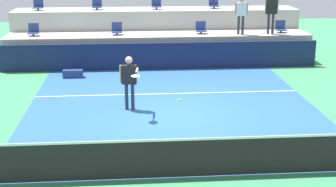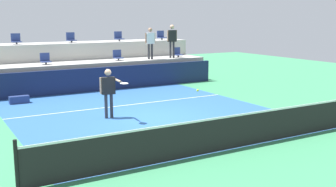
# 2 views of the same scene
# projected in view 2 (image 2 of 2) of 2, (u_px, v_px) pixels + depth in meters

# --- Properties ---
(ground_plane) EXTENTS (40.00, 40.00, 0.00)m
(ground_plane) POSITION_uv_depth(u_px,v_px,m) (154.00, 118.00, 14.15)
(ground_plane) COLOR #388456
(court_inner_paint) EXTENTS (9.00, 10.00, 0.01)m
(court_inner_paint) POSITION_uv_depth(u_px,v_px,m) (141.00, 112.00, 15.00)
(court_inner_paint) COLOR #285693
(court_inner_paint) RESTS_ON ground_plane
(court_service_line) EXTENTS (9.00, 0.06, 0.00)m
(court_service_line) POSITION_uv_depth(u_px,v_px,m) (125.00, 105.00, 16.19)
(court_service_line) COLOR white
(court_service_line) RESTS_ON ground_plane
(tennis_net) EXTENTS (10.48, 0.08, 1.07)m
(tennis_net) POSITION_uv_depth(u_px,v_px,m) (228.00, 132.00, 10.66)
(tennis_net) COLOR black
(tennis_net) RESTS_ON ground_plane
(sponsor_backboard) EXTENTS (13.00, 0.16, 1.10)m
(sponsor_backboard) POSITION_uv_depth(u_px,v_px,m) (92.00, 80.00, 19.15)
(sponsor_backboard) COLOR #141E42
(sponsor_backboard) RESTS_ON ground_plane
(seating_tier_lower) EXTENTS (13.00, 1.80, 1.25)m
(seating_tier_lower) POSITION_uv_depth(u_px,v_px,m) (83.00, 75.00, 20.25)
(seating_tier_lower) COLOR #ADAAA3
(seating_tier_lower) RESTS_ON ground_plane
(seating_tier_upper) EXTENTS (13.00, 1.80, 2.10)m
(seating_tier_upper) POSITION_uv_depth(u_px,v_px,m) (71.00, 63.00, 21.70)
(seating_tier_upper) COLOR #ADAAA3
(seating_tier_upper) RESTS_ON ground_plane
(stadium_chair_lower_left) EXTENTS (0.44, 0.40, 0.52)m
(stadium_chair_lower_left) POSITION_uv_depth(u_px,v_px,m) (45.00, 60.00, 19.15)
(stadium_chair_lower_left) COLOR #2D2D33
(stadium_chair_lower_left) RESTS_ON seating_tier_lower
(stadium_chair_lower_right) EXTENTS (0.44, 0.40, 0.52)m
(stadium_chair_lower_right) POSITION_uv_depth(u_px,v_px,m) (118.00, 56.00, 20.94)
(stadium_chair_lower_right) COLOR #2D2D33
(stadium_chair_lower_right) RESTS_ON seating_tier_lower
(stadium_chair_lower_far_right) EXTENTS (0.44, 0.40, 0.52)m
(stadium_chair_lower_far_right) POSITION_uv_depth(u_px,v_px,m) (177.00, 53.00, 22.68)
(stadium_chair_lower_far_right) COLOR #2D2D33
(stadium_chair_lower_far_right) RESTS_ON seating_tier_lower
(stadium_chair_upper_left) EXTENTS (0.44, 0.40, 0.52)m
(stadium_chair_upper_left) POSITION_uv_depth(u_px,v_px,m) (16.00, 40.00, 20.08)
(stadium_chair_upper_left) COLOR #2D2D33
(stadium_chair_upper_left) RESTS_ON seating_tier_upper
(stadium_chair_upper_center) EXTENTS (0.44, 0.40, 0.52)m
(stadium_chair_upper_center) POSITION_uv_depth(u_px,v_px,m) (71.00, 38.00, 21.42)
(stadium_chair_upper_center) COLOR #2D2D33
(stadium_chair_upper_center) RESTS_ON seating_tier_upper
(stadium_chair_upper_right) EXTENTS (0.44, 0.40, 0.52)m
(stadium_chair_upper_right) POSITION_uv_depth(u_px,v_px,m) (119.00, 37.00, 22.74)
(stadium_chair_upper_right) COLOR #2D2D33
(stadium_chair_upper_right) RESTS_ON seating_tier_upper
(stadium_chair_upper_far_right) EXTENTS (0.44, 0.40, 0.52)m
(stadium_chair_upper_far_right) POSITION_uv_depth(u_px,v_px,m) (161.00, 36.00, 24.06)
(stadium_chair_upper_far_right) COLOR #2D2D33
(stadium_chair_upper_far_right) RESTS_ON seating_tier_upper
(tennis_player) EXTENTS (0.62, 1.22, 1.68)m
(tennis_player) POSITION_uv_depth(u_px,v_px,m) (109.00, 88.00, 13.97)
(tennis_player) COLOR #2D2D33
(tennis_player) RESTS_ON ground_plane
(spectator_leaning_on_rail) EXTENTS (0.57, 0.22, 1.61)m
(spectator_leaning_on_rail) POSITION_uv_depth(u_px,v_px,m) (150.00, 40.00, 21.29)
(spectator_leaning_on_rail) COLOR #2D2D33
(spectator_leaning_on_rail) RESTS_ON seating_tier_lower
(spectator_in_grey) EXTENTS (0.61, 0.24, 1.75)m
(spectator_in_grey) POSITION_uv_depth(u_px,v_px,m) (172.00, 38.00, 21.92)
(spectator_in_grey) COLOR #2D2D33
(spectator_in_grey) RESTS_ON seating_tier_lower
(tennis_ball) EXTENTS (0.07, 0.07, 0.07)m
(tennis_ball) POSITION_uv_depth(u_px,v_px,m) (198.00, 90.00, 11.42)
(tennis_ball) COLOR #CCE033
(equipment_bag) EXTENTS (0.76, 0.28, 0.30)m
(equipment_bag) POSITION_uv_depth(u_px,v_px,m) (19.00, 100.00, 16.56)
(equipment_bag) COLOR navy
(equipment_bag) RESTS_ON ground_plane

